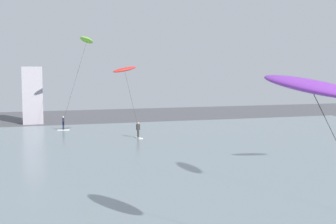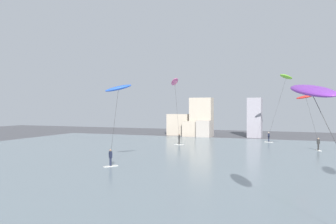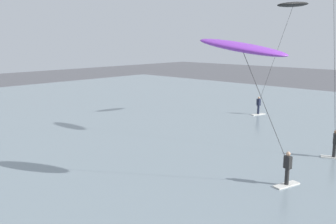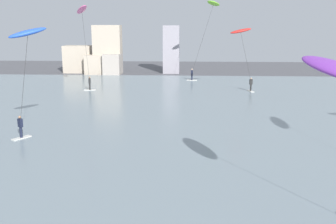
{
  "view_description": "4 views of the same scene",
  "coord_description": "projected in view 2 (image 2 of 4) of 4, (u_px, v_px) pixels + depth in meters",
  "views": [
    {
      "loc": [
        -3.52,
        -0.39,
        6.99
      ],
      "look_at": [
        1.79,
        16.14,
        5.38
      ],
      "focal_mm": 46.88,
      "sensor_mm": 36.0,
      "label": 1
    },
    {
      "loc": [
        4.67,
        -4.47,
        5.74
      ],
      "look_at": [
        -2.25,
        13.4,
        5.49
      ],
      "focal_mm": 35.62,
      "sensor_mm": 36.0,
      "label": 2
    },
    {
      "loc": [
        -8.5,
        3.05,
        6.86
      ],
      "look_at": [
        1.87,
        12.8,
        4.11
      ],
      "focal_mm": 40.51,
      "sensor_mm": 36.0,
      "label": 3
    },
    {
      "loc": [
        -0.2,
        -2.92,
        8.21
      ],
      "look_at": [
        -1.11,
        15.21,
        4.01
      ],
      "focal_mm": 41.82,
      "sensor_mm": 36.0,
      "label": 4
    }
  ],
  "objects": [
    {
      "name": "kitesurfer_lime",
      "position": [
        285.0,
        82.0,
        52.06
      ],
      "size": [
        4.64,
        3.69,
        10.91
      ],
      "color": "silver",
      "rests_on": "water_bay"
    },
    {
      "name": "kitesurfer_red",
      "position": [
        308.0,
        104.0,
        43.62
      ],
      "size": [
        3.24,
        2.19,
        7.54
      ],
      "color": "silver",
      "rests_on": "water_bay"
    },
    {
      "name": "kitesurfer_blue",
      "position": [
        117.0,
        99.0,
        30.52
      ],
      "size": [
        3.34,
        2.8,
        7.9
      ],
      "color": "silver",
      "rests_on": "water_bay"
    },
    {
      "name": "kitesurfer_pink",
      "position": [
        175.0,
        88.0,
        48.83
      ],
      "size": [
        2.26,
        3.98,
        10.09
      ],
      "color": "silver",
      "rests_on": "water_bay"
    },
    {
      "name": "kitesurfer_purple",
      "position": [
        316.0,
        100.0,
        14.74
      ],
      "size": [
        4.29,
        3.9,
        6.97
      ],
      "color": "silver",
      "rests_on": "water_bay"
    },
    {
      "name": "far_shore_buildings",
      "position": [
        208.0,
        122.0,
        66.22
      ],
      "size": [
        18.89,
        5.95,
        7.7
      ],
      "color": "#B7A893",
      "rests_on": "ground"
    },
    {
      "name": "water_bay",
      "position": [
        249.0,
        162.0,
        34.98
      ],
      "size": [
        84.0,
        52.0,
        0.1
      ],
      "primitive_type": "cube",
      "color": "gray",
      "rests_on": "ground"
    }
  ]
}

